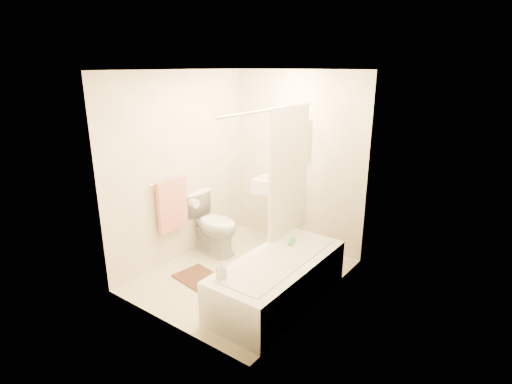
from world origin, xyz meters
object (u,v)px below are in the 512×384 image
Objects in this scene: soap_bottle at (221,270)px; bath_mat at (199,278)px; sink at (277,209)px; bathtub at (278,280)px; toilet at (212,224)px.

bath_mat is at bearing 149.42° from soap_bottle.
sink reaches higher than bath_mat.
sink is 1.46m from bath_mat.
bath_mat is 3.11× the size of soap_bottle.
sink is at bearing 124.35° from bathtub.
sink is at bearing 106.94° from soap_bottle.
bathtub is at bearing 69.83° from soap_bottle.
sink reaches higher than soap_bottle.
sink is 1.42m from bathtub.
toilet reaches higher than soap_bottle.
sink reaches higher than toilet.
bath_mat is (-1.01, -0.19, -0.23)m from bathtub.
bathtub is (1.38, -0.46, -0.17)m from toilet.
toilet reaches higher than bathtub.
toilet is 0.85m from bath_mat.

